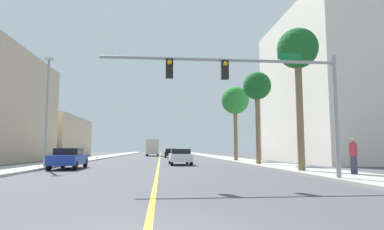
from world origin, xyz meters
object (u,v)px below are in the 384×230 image
car_blue (69,158)px  street_lamp (47,105)px  traffic_signal_mast (261,83)px  palm_far (235,101)px  palm_near (298,53)px  pedestrian (353,156)px  delivery_truck (153,147)px  palm_mid (257,88)px  car_white (180,156)px  car_black (171,153)px

car_blue → street_lamp: bearing=-15.6°
traffic_signal_mast → palm_far: size_ratio=1.28×
palm_near → car_blue: (-14.85, 5.30, -6.53)m
traffic_signal_mast → street_lamp: street_lamp is taller
pedestrian → car_blue: bearing=146.3°
pedestrian → palm_near: bearing=111.9°
street_lamp → delivery_truck: 40.77m
palm_mid → car_blue: (-14.84, -3.08, -5.91)m
palm_near → palm_far: (0.01, 16.76, -0.53)m
car_white → palm_mid: bearing=-17.7°
palm_mid → delivery_truck: bearing=105.0°
street_lamp → palm_near: size_ratio=0.93×
palm_mid → pedestrian: size_ratio=4.37×
traffic_signal_mast → car_blue: bearing=137.5°
palm_near → delivery_truck: 47.28m
traffic_signal_mast → palm_mid: palm_mid is taller
palm_far → palm_mid: bearing=-90.2°
delivery_truck → pedestrian: 49.96m
car_blue → pedestrian: pedestrian is taller
palm_near → pedestrian: palm_near is taller
traffic_signal_mast → car_white: traffic_signal_mast is taller
car_blue → pedestrian: (16.40, -8.04, 0.31)m
street_lamp → traffic_signal_mast: bearing=-39.3°
car_blue → delivery_truck: delivery_truck is taller
traffic_signal_mast → street_lamp: 16.53m
palm_mid → delivery_truck: palm_mid is taller
traffic_signal_mast → palm_mid: bearing=73.5°
delivery_truck → palm_far: bearing=-71.4°
car_blue → car_white: car_blue is taller
palm_far → car_blue: bearing=-142.4°
palm_near → car_blue: palm_near is taller
palm_near → delivery_truck: palm_near is taller
car_white → car_black: (-0.12, 23.30, 0.00)m
palm_mid → car_blue: palm_mid is taller
traffic_signal_mast → car_blue: traffic_signal_mast is taller
palm_mid → car_blue: 16.27m
car_white → pedestrian: 15.38m
palm_near → car_white: bearing=122.7°
car_white → delivery_truck: bearing=94.1°
traffic_signal_mast → street_lamp: (-12.78, 10.47, 0.27)m
palm_far → delivery_truck: size_ratio=1.15×
street_lamp → palm_far: bearing=33.4°
palm_near → palm_mid: palm_near is taller
palm_near → pedestrian: size_ratio=4.75×
street_lamp → palm_mid: 17.01m
street_lamp → palm_mid: street_lamp is taller
car_black → delivery_truck: size_ratio=0.55×
palm_mid → car_blue: size_ratio=1.75×
traffic_signal_mast → pedestrian: bearing=20.1°
traffic_signal_mast → car_black: traffic_signal_mast is taller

